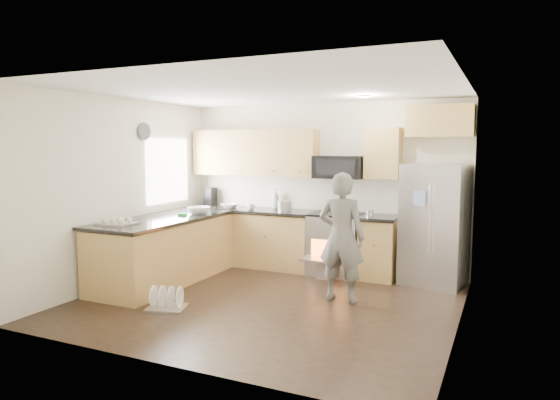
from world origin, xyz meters
The scene contains 8 objects.
ground centered at (0.00, 0.00, 0.00)m, with size 4.50×4.50×0.00m, color black.
room_shell centered at (-0.04, 0.02, 1.67)m, with size 4.54×4.04×2.62m.
back_cabinet_run centered at (-0.58, 1.75, 0.96)m, with size 4.45×0.64×2.50m.
peninsula centered at (-1.75, 0.25, 0.46)m, with size 0.96×2.36×1.03m.
stove_range centered at (0.35, 1.69, 0.68)m, with size 0.76×0.97×1.79m.
refrigerator centered at (1.77, 1.70, 0.85)m, with size 0.93×0.78×1.69m.
person centered at (0.82, 0.45, 0.81)m, with size 0.59×0.39×1.61m, color slate.
dish_rack centered at (-0.96, -0.74, 0.07)m, with size 0.53×0.47×0.28m.
Camera 1 is at (2.67, -5.42, 1.91)m, focal length 32.00 mm.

